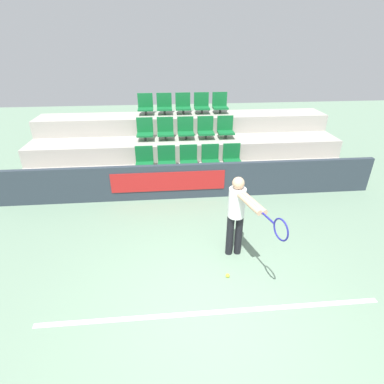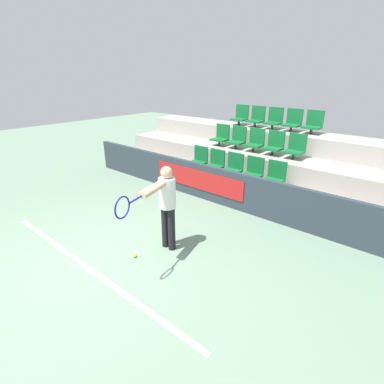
{
  "view_description": "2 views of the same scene",
  "coord_description": "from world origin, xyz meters",
  "px_view_note": "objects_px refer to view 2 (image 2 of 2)",
  "views": [
    {
      "loc": [
        -0.58,
        -3.01,
        3.6
      ],
      "look_at": [
        -0.08,
        2.47,
        0.71
      ],
      "focal_mm": 28.0,
      "sensor_mm": 36.0,
      "label": 1
    },
    {
      "loc": [
        3.99,
        -2.0,
        2.98
      ],
      "look_at": [
        0.32,
        2.27,
        0.74
      ],
      "focal_mm": 28.0,
      "sensor_mm": 36.0,
      "label": 2
    }
  ],
  "objects_px": {
    "stadium_chair_2": "(233,166)",
    "stadium_chair_10": "(240,116)",
    "stadium_chair_3": "(253,171)",
    "stadium_chair_5": "(221,136)",
    "stadium_chair_12": "(274,119)",
    "stadium_chair_13": "(293,121)",
    "tennis_ball": "(135,256)",
    "stadium_chair_11": "(257,118)",
    "tennis_player": "(165,202)",
    "stadium_chair_8": "(274,144)",
    "stadium_chair_14": "(313,123)",
    "stadium_chair_1": "(215,162)",
    "stadium_chair_9": "(295,148)",
    "stadium_chair_7": "(255,141)",
    "stadium_chair_4": "(275,176)",
    "stadium_chair_6": "(237,139)",
    "stadium_chair_0": "(199,159)"
  },
  "relations": [
    {
      "from": "stadium_chair_2",
      "to": "stadium_chair_10",
      "type": "xyz_separation_m",
      "value": [
        -1.14,
        2.05,
        0.96
      ]
    },
    {
      "from": "stadium_chair_3",
      "to": "stadium_chair_5",
      "type": "relative_size",
      "value": 1.0
    },
    {
      "from": "stadium_chair_12",
      "to": "stadium_chair_13",
      "type": "distance_m",
      "value": 0.57
    },
    {
      "from": "stadium_chair_3",
      "to": "tennis_ball",
      "type": "height_order",
      "value": "stadium_chair_3"
    },
    {
      "from": "stadium_chair_11",
      "to": "tennis_player",
      "type": "xyz_separation_m",
      "value": [
        1.18,
        -5.08,
        -0.77
      ]
    },
    {
      "from": "stadium_chair_8",
      "to": "stadium_chair_11",
      "type": "bearing_deg",
      "value": 138.12
    },
    {
      "from": "stadium_chair_14",
      "to": "stadium_chair_12",
      "type": "bearing_deg",
      "value": 180.0
    },
    {
      "from": "stadium_chair_1",
      "to": "stadium_chair_9",
      "type": "relative_size",
      "value": 1.0
    },
    {
      "from": "stadium_chair_7",
      "to": "stadium_chair_10",
      "type": "bearing_deg",
      "value": 138.12
    },
    {
      "from": "stadium_chair_2",
      "to": "stadium_chair_7",
      "type": "distance_m",
      "value": 1.13
    },
    {
      "from": "stadium_chair_3",
      "to": "stadium_chair_11",
      "type": "relative_size",
      "value": 1.0
    },
    {
      "from": "stadium_chair_10",
      "to": "stadium_chair_3",
      "type": "bearing_deg",
      "value": -50.09
    },
    {
      "from": "stadium_chair_12",
      "to": "stadium_chair_8",
      "type": "bearing_deg",
      "value": -60.85
    },
    {
      "from": "tennis_ball",
      "to": "stadium_chair_4",
      "type": "bearing_deg",
      "value": 77.61
    },
    {
      "from": "stadium_chair_11",
      "to": "tennis_player",
      "type": "relative_size",
      "value": 0.4
    },
    {
      "from": "stadium_chair_6",
      "to": "stadium_chair_1",
      "type": "bearing_deg",
      "value": -90.0
    },
    {
      "from": "stadium_chair_0",
      "to": "tennis_ball",
      "type": "distance_m",
      "value": 3.94
    },
    {
      "from": "stadium_chair_8",
      "to": "stadium_chair_4",
      "type": "bearing_deg",
      "value": -60.85
    },
    {
      "from": "stadium_chair_0",
      "to": "stadium_chair_10",
      "type": "relative_size",
      "value": 1.0
    },
    {
      "from": "stadium_chair_9",
      "to": "stadium_chair_11",
      "type": "relative_size",
      "value": 1.0
    },
    {
      "from": "stadium_chair_0",
      "to": "stadium_chair_13",
      "type": "xyz_separation_m",
      "value": [
        1.72,
        2.05,
        0.96
      ]
    },
    {
      "from": "stadium_chair_1",
      "to": "stadium_chair_11",
      "type": "distance_m",
      "value": 2.27
    },
    {
      "from": "stadium_chair_2",
      "to": "stadium_chair_11",
      "type": "height_order",
      "value": "stadium_chair_11"
    },
    {
      "from": "stadium_chair_7",
      "to": "stadium_chair_3",
      "type": "bearing_deg",
      "value": -60.85
    },
    {
      "from": "stadium_chair_3",
      "to": "stadium_chair_13",
      "type": "bearing_deg",
      "value": 90.0
    },
    {
      "from": "stadium_chair_0",
      "to": "stadium_chair_1",
      "type": "relative_size",
      "value": 1.0
    },
    {
      "from": "stadium_chair_5",
      "to": "stadium_chair_9",
      "type": "distance_m",
      "value": 2.29
    },
    {
      "from": "stadium_chair_4",
      "to": "stadium_chair_9",
      "type": "xyz_separation_m",
      "value": [
        0.0,
        1.03,
        0.48
      ]
    },
    {
      "from": "stadium_chair_7",
      "to": "stadium_chair_13",
      "type": "relative_size",
      "value": 1.0
    },
    {
      "from": "stadium_chair_5",
      "to": "tennis_ball",
      "type": "height_order",
      "value": "stadium_chair_5"
    },
    {
      "from": "stadium_chair_1",
      "to": "stadium_chair_3",
      "type": "relative_size",
      "value": 1.0
    },
    {
      "from": "stadium_chair_2",
      "to": "stadium_chair_4",
      "type": "relative_size",
      "value": 1.0
    },
    {
      "from": "stadium_chair_11",
      "to": "tennis_ball",
      "type": "relative_size",
      "value": 9.29
    },
    {
      "from": "stadium_chair_2",
      "to": "stadium_chair_10",
      "type": "distance_m",
      "value": 2.54
    },
    {
      "from": "stadium_chair_1",
      "to": "stadium_chair_8",
      "type": "bearing_deg",
      "value": 41.88
    },
    {
      "from": "stadium_chair_0",
      "to": "stadium_chair_11",
      "type": "relative_size",
      "value": 1.0
    },
    {
      "from": "stadium_chair_1",
      "to": "stadium_chair_7",
      "type": "relative_size",
      "value": 1.0
    },
    {
      "from": "stadium_chair_4",
      "to": "stadium_chair_12",
      "type": "bearing_deg",
      "value": 119.15
    },
    {
      "from": "stadium_chair_6",
      "to": "stadium_chair_11",
      "type": "xyz_separation_m",
      "value": [
        0.0,
        1.03,
        0.48
      ]
    },
    {
      "from": "stadium_chair_3",
      "to": "stadium_chair_5",
      "type": "height_order",
      "value": "stadium_chair_5"
    },
    {
      "from": "stadium_chair_8",
      "to": "stadium_chair_12",
      "type": "bearing_deg",
      "value": 119.15
    },
    {
      "from": "stadium_chair_9",
      "to": "stadium_chair_12",
      "type": "xyz_separation_m",
      "value": [
        -1.14,
        1.03,
        0.48
      ]
    },
    {
      "from": "stadium_chair_0",
      "to": "stadium_chair_7",
      "type": "relative_size",
      "value": 1.0
    },
    {
      "from": "stadium_chair_9",
      "to": "stadium_chair_10",
      "type": "distance_m",
      "value": 2.55
    },
    {
      "from": "stadium_chair_5",
      "to": "stadium_chair_11",
      "type": "relative_size",
      "value": 1.0
    },
    {
      "from": "stadium_chair_10",
      "to": "stadium_chair_9",
      "type": "bearing_deg",
      "value": -24.15
    },
    {
      "from": "stadium_chair_9",
      "to": "stadium_chair_11",
      "type": "distance_m",
      "value": 2.06
    },
    {
      "from": "stadium_chair_6",
      "to": "stadium_chair_12",
      "type": "distance_m",
      "value": 1.27
    },
    {
      "from": "stadium_chair_5",
      "to": "stadium_chair_10",
      "type": "bearing_deg",
      "value": 90.0
    },
    {
      "from": "stadium_chair_5",
      "to": "tennis_player",
      "type": "xyz_separation_m",
      "value": [
        1.75,
        -4.06,
        -0.29
      ]
    }
  ]
}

